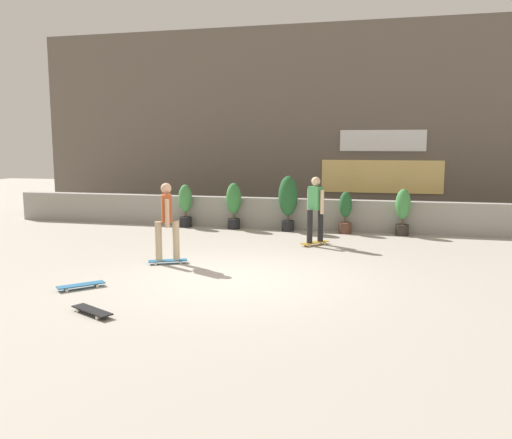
{
  "coord_description": "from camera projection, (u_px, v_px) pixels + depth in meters",
  "views": [
    {
      "loc": [
        2.63,
        -9.27,
        2.49
      ],
      "look_at": [
        0.0,
        1.5,
        0.9
      ],
      "focal_mm": 37.06,
      "sensor_mm": 36.0,
      "label": 1
    }
  ],
  "objects": [
    {
      "name": "potted_plant_1",
      "position": [
        234.0,
        203.0,
        15.5
      ],
      "size": [
        0.44,
        0.44,
        1.36
      ],
      "color": "black",
      "rests_on": "ground"
    },
    {
      "name": "skater_far_right",
      "position": [
        167.0,
        219.0,
        10.94
      ],
      "size": [
        0.81,
        0.53,
        1.7
      ],
      "color": "#266699",
      "rests_on": "ground"
    },
    {
      "name": "potted_plant_0",
      "position": [
        185.0,
        204.0,
        15.87
      ],
      "size": [
        0.41,
        0.41,
        1.29
      ],
      "color": "black",
      "rests_on": "ground"
    },
    {
      "name": "planter_wall",
      "position": [
        292.0,
        214.0,
        15.59
      ],
      "size": [
        18.0,
        0.4,
        0.9
      ],
      "primitive_type": "cube",
      "color": "gray",
      "rests_on": "ground"
    },
    {
      "name": "skateboard_aside",
      "position": [
        92.0,
        311.0,
        7.76
      ],
      "size": [
        0.8,
        0.54,
        0.08
      ],
      "color": "black",
      "rests_on": "ground"
    },
    {
      "name": "skateboard_near_camera",
      "position": [
        81.0,
        285.0,
        9.16
      ],
      "size": [
        0.69,
        0.72,
        0.08
      ],
      "color": "#266699",
      "rests_on": "ground"
    },
    {
      "name": "potted_plant_4",
      "position": [
        403.0,
        210.0,
        14.38
      ],
      "size": [
        0.41,
        0.41,
        1.28
      ],
      "color": "#2D2823",
      "rests_on": "ground"
    },
    {
      "name": "ground_plane",
      "position": [
        237.0,
        278.0,
        9.88
      ],
      "size": [
        48.0,
        48.0,
        0.0
      ],
      "primitive_type": "plane",
      "color": "#A8A093"
    },
    {
      "name": "skater_by_wall_left",
      "position": [
        315.0,
        207.0,
        12.96
      ],
      "size": [
        0.67,
        0.74,
        1.7
      ],
      "color": "#BF8C26",
      "rests_on": "ground"
    },
    {
      "name": "potted_plant_2",
      "position": [
        288.0,
        199.0,
        15.1
      ],
      "size": [
        0.56,
        0.56,
        1.59
      ],
      "color": "black",
      "rests_on": "ground"
    },
    {
      "name": "potted_plant_3",
      "position": [
        345.0,
        212.0,
        14.76
      ],
      "size": [
        0.36,
        0.36,
        1.17
      ],
      "color": "brown",
      "rests_on": "ground"
    },
    {
      "name": "building_backdrop",
      "position": [
        312.0,
        123.0,
        19.03
      ],
      "size": [
        20.0,
        2.08,
        6.5
      ],
      "color": "#60564C",
      "rests_on": "ground"
    }
  ]
}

